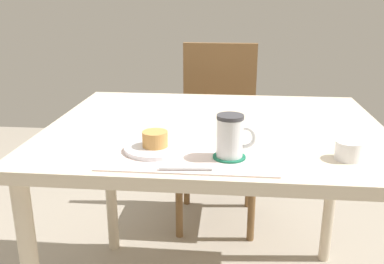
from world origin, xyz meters
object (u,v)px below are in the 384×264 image
at_px(pastry_plate, 155,148).
at_px(pastry, 155,139).
at_px(dining_table, 215,148).
at_px(sugar_bowl, 349,150).
at_px(coffee_mug, 231,136).
at_px(wooden_chair, 218,128).

bearing_deg(pastry_plate, pastry, 0.00).
height_order(dining_table, sugar_bowl, sugar_bowl).
bearing_deg(coffee_mug, dining_table, 99.71).
xyz_separation_m(wooden_chair, sugar_bowl, (0.38, -1.05, 0.28)).
bearing_deg(coffee_mug, sugar_bowl, 5.23).
bearing_deg(sugar_bowl, coffee_mug, -174.77).
distance_m(wooden_chair, pastry_plate, 1.09).
height_order(pastry_plate, coffee_mug, coffee_mug).
bearing_deg(sugar_bowl, pastry, 179.17).
relative_size(dining_table, sugar_bowl, 15.71).
relative_size(pastry, coffee_mug, 0.62).
height_order(coffee_mug, sugar_bowl, coffee_mug).
distance_m(pastry_plate, coffee_mug, 0.22).
bearing_deg(pastry, dining_table, 60.12).
distance_m(dining_table, pastry, 0.33).
bearing_deg(pastry, coffee_mug, -9.80).
xyz_separation_m(wooden_chair, pastry_plate, (-0.14, -1.05, 0.27)).
xyz_separation_m(dining_table, sugar_bowl, (0.36, -0.28, 0.11)).
relative_size(pastry, sugar_bowl, 1.00).
distance_m(coffee_mug, sugar_bowl, 0.31).
relative_size(dining_table, wooden_chair, 1.19).
distance_m(dining_table, coffee_mug, 0.34).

